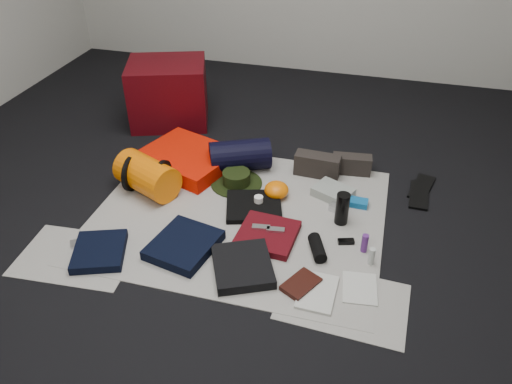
% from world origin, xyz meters
% --- Properties ---
extents(floor, '(4.50, 4.50, 0.02)m').
position_xyz_m(floor, '(0.00, 0.00, -0.01)').
color(floor, black).
rests_on(floor, ground).
extents(newspaper_mat, '(1.60, 1.30, 0.01)m').
position_xyz_m(newspaper_mat, '(0.00, 0.00, 0.00)').
color(newspaper_mat, beige).
rests_on(newspaper_mat, floor).
extents(newspaper_sheet_front_left, '(0.61, 0.44, 0.00)m').
position_xyz_m(newspaper_sheet_front_left, '(-0.70, -0.55, 0.00)').
color(newspaper_sheet_front_left, beige).
rests_on(newspaper_sheet_front_left, floor).
extents(newspaper_sheet_front_right, '(0.60, 0.43, 0.00)m').
position_xyz_m(newspaper_sheet_front_right, '(0.65, -0.50, 0.00)').
color(newspaper_sheet_front_right, beige).
rests_on(newspaper_sheet_front_right, floor).
extents(red_cabinet, '(0.66, 0.61, 0.45)m').
position_xyz_m(red_cabinet, '(-0.83, 0.98, 0.23)').
color(red_cabinet, '#49050B').
rests_on(red_cabinet, floor).
extents(sleeping_pad, '(0.66, 0.60, 0.10)m').
position_xyz_m(sleeping_pad, '(-0.47, 0.41, 0.06)').
color(sleeping_pad, red).
rests_on(sleeping_pad, newspaper_mat).
extents(stuff_sack, '(0.43, 0.35, 0.22)m').
position_xyz_m(stuff_sack, '(-0.59, 0.08, 0.12)').
color(stuff_sack, orange).
rests_on(stuff_sack, newspaper_mat).
extents(sack_strap_left, '(0.02, 0.22, 0.22)m').
position_xyz_m(sack_strap_left, '(-0.69, 0.08, 0.11)').
color(sack_strap_left, black).
rests_on(sack_strap_left, newspaper_mat).
extents(sack_strap_right, '(0.02, 0.22, 0.22)m').
position_xyz_m(sack_strap_right, '(-0.49, 0.08, 0.11)').
color(sack_strap_right, black).
rests_on(sack_strap_right, newspaper_mat).
extents(navy_duffel, '(0.43, 0.34, 0.20)m').
position_xyz_m(navy_duffel, '(-0.13, 0.46, 0.11)').
color(navy_duffel, black).
rests_on(navy_duffel, newspaper_mat).
extents(boonie_brim, '(0.32, 0.32, 0.01)m').
position_xyz_m(boonie_brim, '(-0.10, 0.29, 0.01)').
color(boonie_brim, black).
rests_on(boonie_brim, newspaper_mat).
extents(boonie_crown, '(0.17, 0.17, 0.07)m').
position_xyz_m(boonie_crown, '(-0.10, 0.29, 0.05)').
color(boonie_crown, black).
rests_on(boonie_crown, boonie_brim).
extents(hiking_boot_left, '(0.28, 0.12, 0.14)m').
position_xyz_m(hiking_boot_left, '(0.36, 0.52, 0.08)').
color(hiking_boot_left, '#2B2622').
rests_on(hiking_boot_left, newspaper_mat).
extents(hiking_boot_right, '(0.25, 0.12, 0.12)m').
position_xyz_m(hiking_boot_right, '(0.56, 0.60, 0.07)').
color(hiking_boot_right, '#2B2622').
rests_on(hiking_boot_right, newspaper_mat).
extents(flip_flop_left, '(0.17, 0.30, 0.02)m').
position_xyz_m(flip_flop_left, '(1.00, 0.54, 0.01)').
color(flip_flop_left, black).
rests_on(flip_flop_left, floor).
extents(flip_flop_right, '(0.12, 0.29, 0.02)m').
position_xyz_m(flip_flop_right, '(0.98, 0.45, 0.01)').
color(flip_flop_right, black).
rests_on(flip_flop_right, floor).
extents(trousers_navy_a, '(0.33, 0.35, 0.04)m').
position_xyz_m(trousers_navy_a, '(-0.59, -0.51, 0.03)').
color(trousers_navy_a, black).
rests_on(trousers_navy_a, newspaper_mat).
extents(trousers_navy_b, '(0.36, 0.40, 0.05)m').
position_xyz_m(trousers_navy_b, '(-0.19, -0.36, 0.03)').
color(trousers_navy_b, black).
rests_on(trousers_navy_b, newspaper_mat).
extents(trousers_charcoal, '(0.39, 0.41, 0.05)m').
position_xyz_m(trousers_charcoal, '(0.15, -0.43, 0.03)').
color(trousers_charcoal, black).
rests_on(trousers_charcoal, newspaper_mat).
extents(black_tshirt, '(0.38, 0.37, 0.03)m').
position_xyz_m(black_tshirt, '(0.07, 0.07, 0.02)').
color(black_tshirt, black).
rests_on(black_tshirt, newspaper_mat).
extents(red_shirt, '(0.32, 0.32, 0.04)m').
position_xyz_m(red_shirt, '(0.20, -0.16, 0.03)').
color(red_shirt, '#4F080F').
rests_on(red_shirt, newspaper_mat).
extents(orange_stuff_sack, '(0.18, 0.18, 0.09)m').
position_xyz_m(orange_stuff_sack, '(0.16, 0.22, 0.05)').
color(orange_stuff_sack, orange).
rests_on(orange_stuff_sack, newspaper_mat).
extents(first_aid_pouch, '(0.27, 0.24, 0.05)m').
position_xyz_m(first_aid_pouch, '(0.49, 0.31, 0.03)').
color(first_aid_pouch, gray).
rests_on(first_aid_pouch, newspaper_mat).
extents(water_bottle, '(0.08, 0.08, 0.19)m').
position_xyz_m(water_bottle, '(0.56, 0.08, 0.10)').
color(water_bottle, black).
rests_on(water_bottle, newspaper_mat).
extents(speaker, '(0.12, 0.18, 0.07)m').
position_xyz_m(speaker, '(0.48, -0.21, 0.04)').
color(speaker, black).
rests_on(speaker, newspaper_mat).
extents(compact_camera, '(0.10, 0.08, 0.04)m').
position_xyz_m(compact_camera, '(0.53, 0.17, 0.02)').
color(compact_camera, silver).
rests_on(compact_camera, newspaper_mat).
extents(cyan_case, '(0.12, 0.08, 0.04)m').
position_xyz_m(cyan_case, '(0.64, 0.26, 0.02)').
color(cyan_case, '#105D9C').
rests_on(cyan_case, newspaper_mat).
extents(toiletry_purple, '(0.03, 0.03, 0.10)m').
position_xyz_m(toiletry_purple, '(0.71, -0.13, 0.06)').
color(toiletry_purple, '#582476').
rests_on(toiletry_purple, newspaper_mat).
extents(toiletry_clear, '(0.04, 0.04, 0.09)m').
position_xyz_m(toiletry_clear, '(0.75, -0.21, 0.05)').
color(toiletry_clear, '#B4B9B5').
rests_on(toiletry_clear, newspaper_mat).
extents(paperback_book, '(0.19, 0.22, 0.03)m').
position_xyz_m(paperback_book, '(0.44, -0.46, 0.02)').
color(paperback_book, black).
rests_on(paperback_book, newspaper_mat).
extents(map_booklet, '(0.18, 0.25, 0.01)m').
position_xyz_m(map_booklet, '(0.53, -0.48, 0.01)').
color(map_booklet, beige).
rests_on(map_booklet, newspaper_mat).
extents(map_printout, '(0.18, 0.22, 0.01)m').
position_xyz_m(map_printout, '(0.72, -0.40, 0.01)').
color(map_printout, beige).
rests_on(map_printout, newspaper_mat).
extents(sunglasses, '(0.09, 0.06, 0.02)m').
position_xyz_m(sunglasses, '(0.61, -0.09, 0.02)').
color(sunglasses, black).
rests_on(sunglasses, newspaper_mat).
extents(key_cluster, '(0.09, 0.09, 0.01)m').
position_xyz_m(key_cluster, '(-0.75, -0.47, 0.01)').
color(key_cluster, silver).
rests_on(key_cluster, newspaper_mat).
extents(tape_roll, '(0.05, 0.05, 0.04)m').
position_xyz_m(tape_roll, '(0.09, 0.10, 0.05)').
color(tape_roll, white).
rests_on(tape_roll, black_tshirt).
extents(energy_bar_a, '(0.10, 0.05, 0.01)m').
position_xyz_m(energy_bar_a, '(0.16, -0.14, 0.05)').
color(energy_bar_a, silver).
rests_on(energy_bar_a, red_shirt).
extents(energy_bar_b, '(0.10, 0.05, 0.01)m').
position_xyz_m(energy_bar_b, '(0.24, -0.14, 0.05)').
color(energy_bar_b, silver).
rests_on(energy_bar_b, red_shirt).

